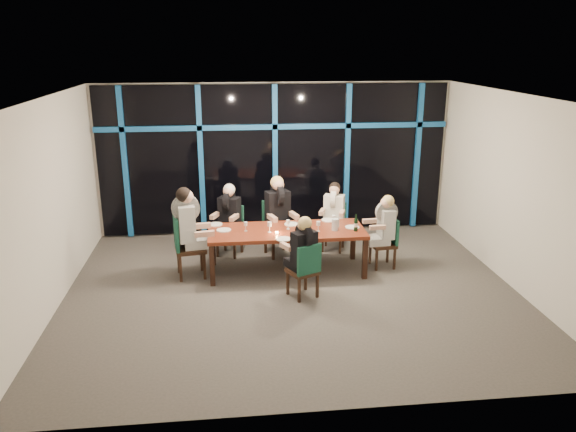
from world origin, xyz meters
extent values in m
plane|color=#55504B|center=(0.00, 0.00, 0.00)|extent=(7.00, 7.00, 0.00)
cube|color=white|center=(0.00, 3.00, 1.50)|extent=(7.00, 0.04, 3.00)
cube|color=white|center=(0.00, -3.00, 1.50)|extent=(7.00, 0.04, 3.00)
cube|color=white|center=(-3.50, 0.00, 1.50)|extent=(0.04, 6.00, 3.00)
cube|color=white|center=(3.50, 0.00, 1.50)|extent=(0.04, 6.00, 3.00)
cube|color=white|center=(0.00, 0.00, 3.00)|extent=(7.00, 6.00, 0.04)
cube|color=black|center=(0.00, 2.94, 1.50)|extent=(6.86, 0.04, 2.94)
cube|color=#135195|center=(-2.90, 2.89, 1.50)|extent=(0.10, 0.10, 2.94)
cube|color=#135195|center=(-1.45, 2.89, 1.50)|extent=(0.10, 0.10, 2.94)
cube|color=#135195|center=(0.00, 2.89, 1.50)|extent=(0.10, 0.10, 2.94)
cube|color=#135195|center=(1.45, 2.89, 1.50)|extent=(0.10, 0.10, 2.94)
cube|color=#135195|center=(2.90, 2.89, 1.50)|extent=(0.10, 0.10, 2.94)
cube|color=#135195|center=(0.00, 2.89, 2.16)|extent=(6.86, 0.10, 0.10)
cube|color=#FF2D14|center=(1.10, 3.25, 2.15)|extent=(0.60, 0.05, 0.35)
cube|color=maroon|center=(0.00, 0.80, 0.72)|extent=(2.60, 1.00, 0.06)
cube|color=black|center=(-1.24, 0.36, 0.34)|extent=(0.08, 0.08, 0.69)
cube|color=black|center=(1.24, 0.36, 0.34)|extent=(0.08, 0.08, 0.69)
cube|color=black|center=(-1.24, 1.24, 0.34)|extent=(0.08, 0.08, 0.69)
cube|color=black|center=(1.24, 1.24, 0.34)|extent=(0.08, 0.08, 0.69)
cube|color=black|center=(-0.95, 1.70, 0.42)|extent=(0.55, 0.55, 0.06)
cube|color=#1B5741|center=(-0.87, 1.87, 0.67)|extent=(0.40, 0.22, 0.46)
cube|color=black|center=(-1.17, 1.62, 0.20)|extent=(0.05, 0.05, 0.39)
cube|color=black|center=(-0.87, 1.48, 0.20)|extent=(0.05, 0.05, 0.39)
cube|color=black|center=(-1.03, 1.92, 0.20)|extent=(0.05, 0.05, 0.39)
cube|color=black|center=(-0.73, 1.78, 0.20)|extent=(0.05, 0.05, 0.39)
cube|color=black|center=(-0.06, 1.59, 0.46)|extent=(0.58, 0.58, 0.06)
cube|color=#1B5741|center=(-0.12, 1.79, 0.74)|extent=(0.46, 0.19, 0.52)
cube|color=black|center=(-0.18, 1.36, 0.22)|extent=(0.05, 0.05, 0.43)
cube|color=black|center=(0.17, 1.47, 0.22)|extent=(0.05, 0.05, 0.43)
cube|color=black|center=(-0.29, 1.71, 0.22)|extent=(0.05, 0.05, 0.43)
cube|color=black|center=(0.06, 1.83, 0.22)|extent=(0.05, 0.05, 0.43)
cube|color=black|center=(0.98, 1.74, 0.41)|extent=(0.53, 0.53, 0.05)
cube|color=#1B5741|center=(1.04, 1.91, 0.65)|extent=(0.40, 0.19, 0.45)
cube|color=black|center=(0.76, 1.64, 0.19)|extent=(0.05, 0.05, 0.38)
cube|color=black|center=(1.07, 1.53, 0.19)|extent=(0.05, 0.05, 0.38)
cube|color=black|center=(0.88, 1.95, 0.19)|extent=(0.05, 0.05, 0.38)
cube|color=black|center=(1.19, 1.83, 0.19)|extent=(0.05, 0.05, 0.38)
cube|color=black|center=(-1.59, 0.79, 0.48)|extent=(0.55, 0.55, 0.06)
cube|color=#1B5741|center=(-1.81, 0.75, 0.77)|extent=(0.13, 0.49, 0.54)
cube|color=black|center=(-1.37, 0.63, 0.23)|extent=(0.05, 0.05, 0.45)
cube|color=black|center=(-1.43, 1.01, 0.23)|extent=(0.05, 0.05, 0.45)
cube|color=black|center=(-1.76, 0.57, 0.23)|extent=(0.05, 0.05, 0.45)
cube|color=black|center=(-1.82, 0.95, 0.23)|extent=(0.05, 0.05, 0.45)
cube|color=black|center=(1.67, 0.83, 0.40)|extent=(0.44, 0.44, 0.05)
cube|color=#1B5741|center=(1.85, 0.85, 0.65)|extent=(0.08, 0.41, 0.45)
cube|color=black|center=(1.49, 0.98, 0.19)|extent=(0.04, 0.04, 0.38)
cube|color=black|center=(1.52, 0.66, 0.19)|extent=(0.04, 0.04, 0.38)
cube|color=black|center=(1.82, 1.01, 0.19)|extent=(0.04, 0.04, 0.38)
cube|color=black|center=(1.84, 0.69, 0.19)|extent=(0.04, 0.04, 0.38)
cube|color=black|center=(0.13, -0.18, 0.41)|extent=(0.54, 0.54, 0.05)
cube|color=#1B5741|center=(0.21, -0.35, 0.65)|extent=(0.39, 0.21, 0.45)
cube|color=black|center=(0.21, 0.04, 0.19)|extent=(0.05, 0.05, 0.38)
cube|color=black|center=(-0.08, -0.10, 0.19)|extent=(0.05, 0.05, 0.38)
cube|color=black|center=(0.35, -0.26, 0.19)|extent=(0.05, 0.05, 0.38)
cube|color=black|center=(0.06, -0.40, 0.19)|extent=(0.05, 0.05, 0.38)
cube|color=black|center=(-1.00, 1.60, 0.51)|extent=(0.47, 0.49, 0.13)
cube|color=black|center=(-0.93, 1.74, 0.82)|extent=(0.43, 0.36, 0.52)
cylinder|color=black|center=(-0.93, 1.74, 1.02)|extent=(0.25, 0.39, 0.39)
sphere|color=tan|center=(-0.94, 1.72, 1.19)|extent=(0.20, 0.20, 0.20)
sphere|color=silver|center=(-0.93, 1.75, 1.22)|extent=(0.21, 0.21, 0.21)
cube|color=tan|center=(-1.20, 1.61, 0.79)|extent=(0.18, 0.28, 0.07)
cube|color=tan|center=(-0.86, 1.45, 0.79)|extent=(0.18, 0.28, 0.07)
cube|color=black|center=(-0.02, 1.48, 0.57)|extent=(0.48, 0.52, 0.14)
cube|color=black|center=(-0.07, 1.63, 0.91)|extent=(0.47, 0.36, 0.58)
cylinder|color=black|center=(-0.07, 1.63, 1.13)|extent=(0.23, 0.44, 0.43)
sphere|color=tan|center=(-0.07, 1.61, 1.32)|extent=(0.22, 0.22, 0.22)
sphere|color=tan|center=(-0.08, 1.65, 1.35)|extent=(0.24, 0.24, 0.24)
cube|color=tan|center=(-0.19, 1.33, 0.79)|extent=(0.17, 0.32, 0.08)
cube|color=tan|center=(0.20, 1.46, 0.79)|extent=(0.17, 0.32, 0.08)
cube|color=white|center=(0.94, 1.63, 0.50)|extent=(0.44, 0.47, 0.13)
cube|color=white|center=(0.99, 1.77, 0.80)|extent=(0.42, 0.33, 0.51)
cylinder|color=white|center=(0.99, 1.77, 1.00)|extent=(0.22, 0.39, 0.38)
sphere|color=tan|center=(0.98, 1.75, 1.16)|extent=(0.19, 0.19, 0.19)
sphere|color=black|center=(0.99, 1.79, 1.19)|extent=(0.21, 0.21, 0.21)
cube|color=tan|center=(0.74, 1.63, 0.79)|extent=(0.16, 0.28, 0.07)
cube|color=tan|center=(1.08, 1.50, 0.79)|extent=(0.16, 0.28, 0.07)
cube|color=black|center=(-1.47, 0.81, 0.59)|extent=(0.51, 0.45, 0.15)
cube|color=black|center=(-1.64, 0.78, 0.95)|extent=(0.32, 0.46, 0.60)
cylinder|color=black|center=(-1.64, 0.78, 1.18)|extent=(0.46, 0.18, 0.45)
sphere|color=tan|center=(-1.62, 0.78, 1.38)|extent=(0.23, 0.23, 0.23)
sphere|color=black|center=(-1.66, 0.78, 1.41)|extent=(0.25, 0.25, 0.25)
cube|color=tan|center=(-1.35, 0.61, 0.79)|extent=(0.33, 0.13, 0.09)
cube|color=tan|center=(-1.42, 1.03, 0.79)|extent=(0.33, 0.13, 0.09)
cube|color=black|center=(1.56, 0.82, 0.49)|extent=(0.41, 0.36, 0.13)
cube|color=black|center=(1.70, 0.84, 0.79)|extent=(0.25, 0.38, 0.50)
cylinder|color=black|center=(1.70, 0.84, 0.99)|extent=(0.38, 0.12, 0.38)
sphere|color=tan|center=(1.69, 0.84, 1.15)|extent=(0.19, 0.19, 0.19)
sphere|color=tan|center=(1.72, 0.84, 1.18)|extent=(0.21, 0.21, 0.21)
cube|color=tan|center=(1.47, 1.00, 0.79)|extent=(0.28, 0.10, 0.07)
cube|color=tan|center=(1.51, 0.64, 0.79)|extent=(0.28, 0.10, 0.07)
cube|color=black|center=(0.09, -0.08, 0.50)|extent=(0.46, 0.48, 0.13)
cube|color=black|center=(0.15, -0.21, 0.80)|extent=(0.42, 0.35, 0.51)
cylinder|color=black|center=(0.15, -0.21, 1.00)|extent=(0.24, 0.38, 0.38)
sphere|color=tan|center=(0.14, -0.20, 1.16)|extent=(0.19, 0.19, 0.19)
sphere|color=tan|center=(0.16, -0.23, 1.19)|extent=(0.21, 0.21, 0.21)
cube|color=tan|center=(0.22, 0.06, 0.79)|extent=(0.18, 0.28, 0.07)
cube|color=tan|center=(-0.11, -0.09, 0.79)|extent=(0.18, 0.28, 0.07)
cylinder|color=white|center=(-1.18, 1.19, 0.76)|extent=(0.24, 0.24, 0.01)
cylinder|color=white|center=(0.11, 1.06, 0.76)|extent=(0.24, 0.24, 0.01)
cylinder|color=white|center=(0.78, 1.21, 0.76)|extent=(0.24, 0.24, 0.01)
cylinder|color=white|center=(-1.04, 0.87, 0.76)|extent=(0.24, 0.24, 0.01)
cylinder|color=white|center=(1.11, 0.78, 0.76)|extent=(0.24, 0.24, 0.01)
cylinder|color=white|center=(-0.10, 0.33, 0.76)|extent=(0.24, 0.24, 0.01)
cylinder|color=black|center=(1.13, 0.60, 0.86)|extent=(0.06, 0.06, 0.21)
cylinder|color=black|center=(1.13, 0.60, 1.00)|extent=(0.02, 0.02, 0.08)
cylinder|color=silver|center=(1.13, 0.60, 0.86)|extent=(0.07, 0.07, 0.06)
cylinder|color=silver|center=(0.79, 0.68, 0.85)|extent=(0.11, 0.11, 0.20)
cylinder|color=silver|center=(0.85, 0.68, 0.87)|extent=(0.02, 0.02, 0.14)
cylinder|color=#F8994A|center=(-0.18, 0.62, 0.77)|extent=(0.06, 0.06, 0.03)
cylinder|color=silver|center=(-0.29, 0.69, 0.75)|extent=(0.06, 0.06, 0.01)
cylinder|color=silver|center=(-0.29, 0.69, 0.81)|extent=(0.01, 0.01, 0.10)
cylinder|color=silver|center=(-0.29, 0.69, 0.89)|extent=(0.07, 0.07, 0.07)
cylinder|color=silver|center=(0.03, 0.82, 0.75)|extent=(0.06, 0.06, 0.01)
cylinder|color=silver|center=(0.03, 0.82, 0.80)|extent=(0.01, 0.01, 0.09)
cylinder|color=silver|center=(0.03, 0.82, 0.88)|extent=(0.06, 0.06, 0.06)
cylinder|color=silver|center=(0.51, 0.65, 0.75)|extent=(0.06, 0.06, 0.01)
cylinder|color=silver|center=(0.51, 0.65, 0.80)|extent=(0.01, 0.01, 0.10)
cylinder|color=silver|center=(0.51, 0.65, 0.89)|extent=(0.07, 0.07, 0.07)
cylinder|color=silver|center=(-0.68, 0.80, 0.75)|extent=(0.06, 0.06, 0.01)
cylinder|color=silver|center=(-0.68, 0.80, 0.80)|extent=(0.01, 0.01, 0.09)
cylinder|color=silver|center=(-0.68, 0.80, 0.87)|extent=(0.06, 0.06, 0.06)
cylinder|color=silver|center=(0.83, 0.96, 0.75)|extent=(0.06, 0.06, 0.01)
cylinder|color=silver|center=(0.83, 0.96, 0.80)|extent=(0.01, 0.01, 0.10)
cylinder|color=silver|center=(0.83, 0.96, 0.89)|extent=(0.07, 0.07, 0.07)
camera|label=1|loc=(-0.97, -7.99, 3.75)|focal=35.00mm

